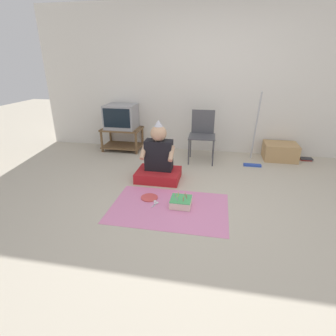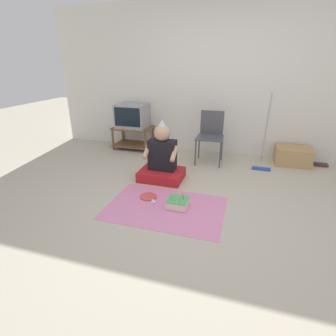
{
  "view_description": "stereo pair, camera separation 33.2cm",
  "coord_description": "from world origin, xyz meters",
  "px_view_note": "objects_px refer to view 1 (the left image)",
  "views": [
    {
      "loc": [
        0.16,
        -2.67,
        1.62
      ],
      "look_at": [
        -0.41,
        0.34,
        0.35
      ],
      "focal_mm": 28.0,
      "sensor_mm": 36.0,
      "label": 1
    },
    {
      "loc": [
        0.48,
        -2.59,
        1.62
      ],
      "look_at": [
        -0.41,
        0.34,
        0.35
      ],
      "focal_mm": 28.0,
      "sensor_mm": 36.0,
      "label": 2
    }
  ],
  "objects_px": {
    "cardboard_box_stack": "(280,151)",
    "person_seated": "(159,161)",
    "birthday_cake": "(181,202)",
    "paper_plate": "(149,197)",
    "folding_chair": "(202,132)",
    "book_pile": "(306,159)",
    "dust_mop": "(254,144)",
    "tv": "(121,117)"
  },
  "relations": [
    {
      "from": "tv",
      "to": "birthday_cake",
      "type": "distance_m",
      "value": 2.45
    },
    {
      "from": "dust_mop",
      "to": "book_pile",
      "type": "height_order",
      "value": "dust_mop"
    },
    {
      "from": "tv",
      "to": "folding_chair",
      "type": "distance_m",
      "value": 1.57
    },
    {
      "from": "book_pile",
      "to": "birthday_cake",
      "type": "distance_m",
      "value": 2.73
    },
    {
      "from": "tv",
      "to": "person_seated",
      "type": "height_order",
      "value": "person_seated"
    },
    {
      "from": "tv",
      "to": "paper_plate",
      "type": "xyz_separation_m",
      "value": [
        0.99,
        -1.8,
        -0.63
      ]
    },
    {
      "from": "folding_chair",
      "to": "cardboard_box_stack",
      "type": "xyz_separation_m",
      "value": [
        1.35,
        0.28,
        -0.35
      ]
    },
    {
      "from": "paper_plate",
      "to": "dust_mop",
      "type": "bearing_deg",
      "value": 46.38
    },
    {
      "from": "dust_mop",
      "to": "birthday_cake",
      "type": "xyz_separation_m",
      "value": [
        -0.98,
        -1.57,
        -0.29
      ]
    },
    {
      "from": "cardboard_box_stack",
      "to": "book_pile",
      "type": "xyz_separation_m",
      "value": [
        0.45,
        0.03,
        -0.12
      ]
    },
    {
      "from": "tv",
      "to": "book_pile",
      "type": "xyz_separation_m",
      "value": [
        3.34,
        0.02,
        -0.62
      ]
    },
    {
      "from": "cardboard_box_stack",
      "to": "book_pile",
      "type": "height_order",
      "value": "cardboard_box_stack"
    },
    {
      "from": "birthday_cake",
      "to": "paper_plate",
      "type": "xyz_separation_m",
      "value": [
        -0.42,
        0.11,
        -0.04
      ]
    },
    {
      "from": "person_seated",
      "to": "birthday_cake",
      "type": "height_order",
      "value": "person_seated"
    },
    {
      "from": "folding_chair",
      "to": "person_seated",
      "type": "xyz_separation_m",
      "value": [
        -0.55,
        -0.91,
        -0.22
      ]
    },
    {
      "from": "tv",
      "to": "cardboard_box_stack",
      "type": "height_order",
      "value": "tv"
    },
    {
      "from": "dust_mop",
      "to": "person_seated",
      "type": "relative_size",
      "value": 1.37
    },
    {
      "from": "cardboard_box_stack",
      "to": "dust_mop",
      "type": "distance_m",
      "value": 0.63
    },
    {
      "from": "dust_mop",
      "to": "person_seated",
      "type": "xyz_separation_m",
      "value": [
        -1.41,
        -0.86,
        -0.07
      ]
    },
    {
      "from": "folding_chair",
      "to": "cardboard_box_stack",
      "type": "height_order",
      "value": "folding_chair"
    },
    {
      "from": "cardboard_box_stack",
      "to": "birthday_cake",
      "type": "height_order",
      "value": "cardboard_box_stack"
    },
    {
      "from": "folding_chair",
      "to": "dust_mop",
      "type": "bearing_deg",
      "value": -3.58
    },
    {
      "from": "folding_chair",
      "to": "paper_plate",
      "type": "bearing_deg",
      "value": -109.61
    },
    {
      "from": "cardboard_box_stack",
      "to": "paper_plate",
      "type": "relative_size",
      "value": 2.57
    },
    {
      "from": "cardboard_box_stack",
      "to": "dust_mop",
      "type": "relative_size",
      "value": 0.46
    },
    {
      "from": "birthday_cake",
      "to": "paper_plate",
      "type": "height_order",
      "value": "birthday_cake"
    },
    {
      "from": "folding_chair",
      "to": "cardboard_box_stack",
      "type": "distance_m",
      "value": 1.42
    },
    {
      "from": "dust_mop",
      "to": "book_pile",
      "type": "distance_m",
      "value": 1.06
    },
    {
      "from": "cardboard_box_stack",
      "to": "person_seated",
      "type": "relative_size",
      "value": 0.63
    },
    {
      "from": "tv",
      "to": "folding_chair",
      "type": "height_order",
      "value": "tv"
    },
    {
      "from": "dust_mop",
      "to": "person_seated",
      "type": "height_order",
      "value": "dust_mop"
    },
    {
      "from": "dust_mop",
      "to": "birthday_cake",
      "type": "bearing_deg",
      "value": -121.88
    },
    {
      "from": "folding_chair",
      "to": "person_seated",
      "type": "distance_m",
      "value": 1.09
    },
    {
      "from": "folding_chair",
      "to": "person_seated",
      "type": "bearing_deg",
      "value": -121.19
    },
    {
      "from": "folding_chair",
      "to": "birthday_cake",
      "type": "relative_size",
      "value": 3.42
    },
    {
      "from": "book_pile",
      "to": "person_seated",
      "type": "height_order",
      "value": "person_seated"
    },
    {
      "from": "paper_plate",
      "to": "person_seated",
      "type": "bearing_deg",
      "value": 91.18
    },
    {
      "from": "book_pile",
      "to": "paper_plate",
      "type": "bearing_deg",
      "value": -142.03
    },
    {
      "from": "cardboard_box_stack",
      "to": "birthday_cake",
      "type": "xyz_separation_m",
      "value": [
        -1.47,
        -1.91,
        -0.09
      ]
    },
    {
      "from": "person_seated",
      "to": "paper_plate",
      "type": "bearing_deg",
      "value": -88.82
    },
    {
      "from": "cardboard_box_stack",
      "to": "person_seated",
      "type": "distance_m",
      "value": 2.25
    },
    {
      "from": "cardboard_box_stack",
      "to": "birthday_cake",
      "type": "distance_m",
      "value": 2.41
    }
  ]
}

